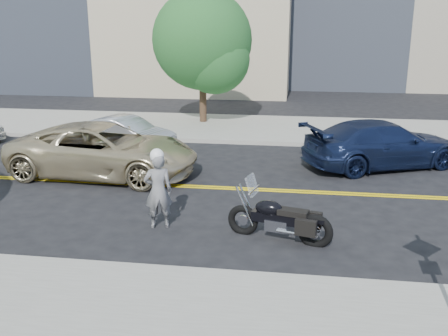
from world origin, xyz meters
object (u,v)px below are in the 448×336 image
motorcyclist (158,189)px  parked_car_silver (126,134)px  suv (104,150)px  parked_car_blue (382,144)px  motorcycle (280,210)px

motorcyclist → parked_car_silver: bearing=-83.8°
suv → parked_car_silver: suv is taller
motorcyclist → parked_car_blue: (5.65, 5.70, -0.18)m
motorcyclist → motorcycle: bearing=155.7°
motorcyclist → parked_car_silver: (-2.92, 6.47, -0.32)m
motorcyclist → suv: bearing=-71.8°
suv → parked_car_blue: (8.28, 2.11, -0.04)m
suv → parked_car_blue: bearing=-71.8°
suv → parked_car_silver: size_ratio=1.54×
motorcyclist → parked_car_blue: bearing=-152.8°
parked_car_blue → suv: bearing=79.9°
motorcycle → suv: 6.61m
motorcyclist → suv: motorcyclist is taller
parked_car_silver → parked_car_blue: 8.61m
motorcycle → suv: suv is taller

